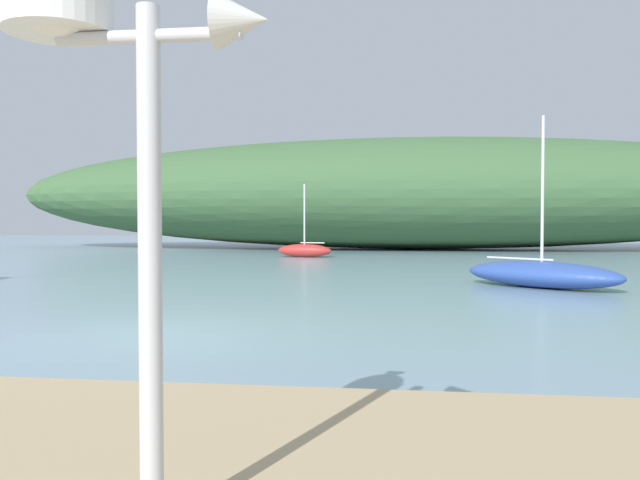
# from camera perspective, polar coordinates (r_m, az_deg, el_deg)

# --- Properties ---
(ground_plane) EXTENTS (120.00, 120.00, 0.00)m
(ground_plane) POSITION_cam_1_polar(r_m,az_deg,el_deg) (10.50, -15.13, -8.13)
(ground_plane) COLOR #7A99A8
(distant_hill) EXTENTS (50.64, 12.40, 6.80)m
(distant_hill) POSITION_cam_1_polar(r_m,az_deg,el_deg) (40.20, 8.17, 4.08)
(distant_hill) COLOR #3D6038
(distant_hill) RESTS_ON ground
(mast_structure) EXTENTS (1.37, 0.55, 3.02)m
(mast_structure) POSITION_cam_1_polar(r_m,az_deg,el_deg) (3.61, -19.90, 16.21)
(mast_structure) COLOR silver
(mast_structure) RESTS_ON beach_sand
(sailboat_centre_water) EXTENTS (4.27, 3.77, 4.54)m
(sailboat_centre_water) POSITION_cam_1_polar(r_m,az_deg,el_deg) (18.02, 19.04, -2.86)
(sailboat_centre_water) COLOR #2D4C9E
(sailboat_centre_water) RESTS_ON ground
(sailboat_off_point) EXTENTS (2.77, 1.22, 3.51)m
(sailboat_off_point) POSITION_cam_1_polar(r_m,az_deg,el_deg) (30.85, -1.38, -0.89)
(sailboat_off_point) COLOR #B72D28
(sailboat_off_point) RESTS_ON ground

